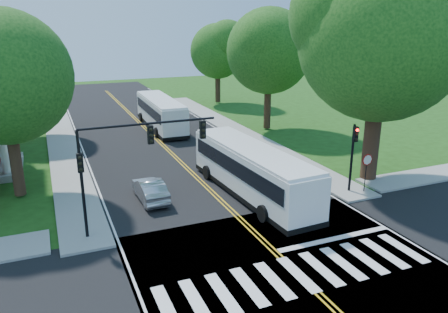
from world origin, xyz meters
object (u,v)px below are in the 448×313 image
hatchback (150,190)px  bus_lead (252,170)px  dark_sedan (237,143)px  signal_nw (128,152)px  bus_follow (161,112)px  suv (280,167)px  signal_ne (353,149)px

hatchback → bus_lead: bearing=163.3°
hatchback → dark_sedan: size_ratio=1.07×
bus_lead → dark_sedan: 10.65m
signal_nw → dark_sedan: signal_nw is taller
signal_nw → bus_lead: (8.00, 2.13, -2.70)m
bus_follow → suv: bus_follow is taller
bus_follow → bus_lead: bearing=92.8°
bus_follow → hatchback: bus_follow is taller
signal_nw → suv: (11.63, 4.78, -3.76)m
hatchback → dark_sedan: bearing=-140.7°
hatchback → signal_nw: bearing=63.0°
signal_ne → bus_lead: bearing=160.8°
hatchback → dark_sedan: (9.68, 8.29, -0.12)m
dark_sedan → bus_follow: bearing=-86.9°
suv → dark_sedan: 7.33m
dark_sedan → bus_lead: bearing=51.8°
signal_nw → hatchback: 5.61m
bus_follow → dark_sedan: size_ratio=3.08×
suv → signal_ne: bearing=108.7°
signal_nw → hatchback: (1.84, 3.82, -3.68)m
dark_sedan → signal_ne: bearing=83.0°
signal_nw → signal_ne: 14.13m
signal_ne → bus_lead: size_ratio=0.36×
hatchback → dark_sedan: hatchback is taller
bus_lead → signal_nw: bearing=11.6°
bus_follow → hatchback: size_ratio=2.88×
signal_nw → bus_lead: 8.71m
signal_nw → signal_ne: signal_nw is taller
bus_follow → suv: (4.20, -17.52, -1.03)m
bus_lead → suv: (3.64, 2.66, -1.06)m
signal_nw → bus_follow: (7.43, 22.30, -2.74)m
bus_lead → suv: bus_lead is taller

